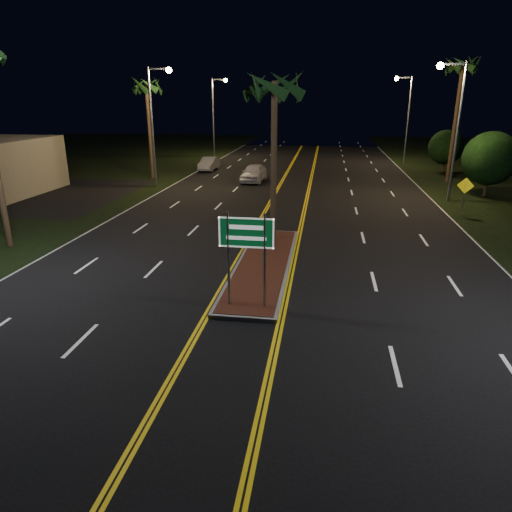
% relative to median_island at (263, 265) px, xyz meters
% --- Properties ---
extents(ground, '(120.00, 120.00, 0.00)m').
position_rel_median_island_xyz_m(ground, '(0.00, -7.00, -0.08)').
color(ground, black).
rests_on(ground, ground).
extents(median_island, '(2.25, 10.25, 0.17)m').
position_rel_median_island_xyz_m(median_island, '(0.00, 0.00, 0.00)').
color(median_island, gray).
rests_on(median_island, ground).
extents(highway_sign, '(1.80, 0.08, 3.20)m').
position_rel_median_island_xyz_m(highway_sign, '(0.00, -4.20, 2.32)').
color(highway_sign, gray).
rests_on(highway_sign, ground).
extents(streetlight_left_mid, '(1.91, 0.44, 9.00)m').
position_rel_median_island_xyz_m(streetlight_left_mid, '(-10.61, 17.00, 5.57)').
color(streetlight_left_mid, gray).
rests_on(streetlight_left_mid, ground).
extents(streetlight_left_far, '(1.91, 0.44, 9.00)m').
position_rel_median_island_xyz_m(streetlight_left_far, '(-10.61, 37.00, 5.57)').
color(streetlight_left_far, gray).
rests_on(streetlight_left_far, ground).
extents(streetlight_right_mid, '(1.91, 0.44, 9.00)m').
position_rel_median_island_xyz_m(streetlight_right_mid, '(10.61, 15.00, 5.57)').
color(streetlight_right_mid, gray).
rests_on(streetlight_right_mid, ground).
extents(streetlight_right_far, '(1.91, 0.44, 9.00)m').
position_rel_median_island_xyz_m(streetlight_right_far, '(10.61, 35.00, 5.57)').
color(streetlight_right_far, gray).
rests_on(streetlight_right_far, ground).
extents(palm_median, '(2.40, 2.40, 8.30)m').
position_rel_median_island_xyz_m(palm_median, '(0.00, 3.50, 7.19)').
color(palm_median, '#382819').
rests_on(palm_median, ground).
extents(palm_left_far, '(2.40, 2.40, 8.80)m').
position_rel_median_island_xyz_m(palm_left_far, '(-12.80, 21.00, 7.66)').
color(palm_left_far, '#382819').
rests_on(palm_left_far, ground).
extents(palm_right_far, '(2.40, 2.40, 10.30)m').
position_rel_median_island_xyz_m(palm_right_far, '(12.80, 23.00, 9.06)').
color(palm_right_far, '#382819').
rests_on(palm_right_far, ground).
extents(shrub_mid, '(3.78, 3.78, 4.62)m').
position_rel_median_island_xyz_m(shrub_mid, '(14.00, 17.00, 2.64)').
color(shrub_mid, '#382819').
rests_on(shrub_mid, ground).
extents(shrub_far, '(3.24, 3.24, 3.96)m').
position_rel_median_island_xyz_m(shrub_far, '(13.80, 29.00, 2.25)').
color(shrub_far, '#382819').
rests_on(shrub_far, ground).
extents(car_near, '(2.50, 5.28, 1.72)m').
position_rel_median_island_xyz_m(car_near, '(-3.63, 20.77, 0.78)').
color(car_near, silver).
rests_on(car_near, ground).
extents(car_far, '(2.01, 4.49, 1.48)m').
position_rel_median_island_xyz_m(car_far, '(-9.04, 26.62, 0.66)').
color(car_far, '#B3B5BD').
rests_on(car_far, ground).
extents(warning_sign, '(0.94, 0.28, 2.30)m').
position_rel_median_island_xyz_m(warning_sign, '(10.80, 10.80, 1.39)').
color(warning_sign, gray).
rests_on(warning_sign, ground).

